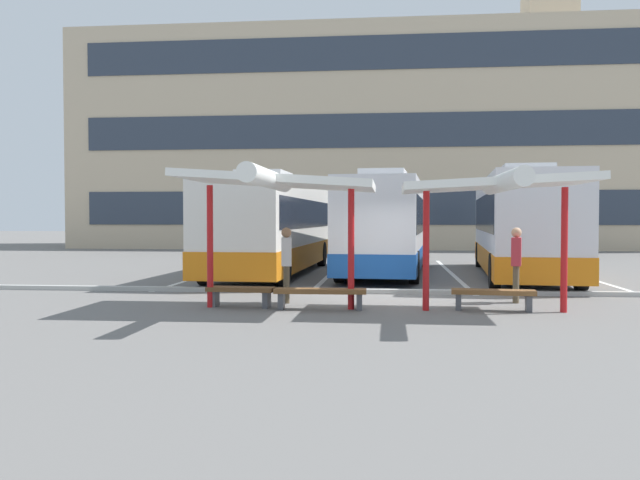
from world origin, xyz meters
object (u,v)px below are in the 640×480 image
(waiting_shelter_1, at_px, (497,186))
(bench_1, at_px, (320,294))
(bench_0, at_px, (240,292))
(waiting_shelter_0, at_px, (278,183))
(coach_bus_2, at_px, (521,227))
(waiting_passenger_0, at_px, (286,259))
(coach_bus_1, at_px, (386,227))
(waiting_passenger_1, at_px, (516,259))
(bench_2, at_px, (493,295))
(coach_bus_0, at_px, (273,228))

(waiting_shelter_1, bearing_deg, bench_1, 177.14)
(bench_0, bearing_deg, waiting_shelter_0, -21.81)
(coach_bus_2, relative_size, waiting_passenger_0, 6.74)
(bench_1, xyz_separation_m, waiting_passenger_0, (-0.90, 1.03, 0.69))
(bench_0, relative_size, bench_1, 0.76)
(coach_bus_1, height_order, waiting_shelter_1, coach_bus_1)
(waiting_shelter_1, relative_size, waiting_passenger_1, 2.51)
(bench_2, distance_m, waiting_passenger_0, 4.73)
(waiting_shelter_1, distance_m, waiting_passenger_0, 5.02)
(bench_0, bearing_deg, coach_bus_1, 71.23)
(coach_bus_1, bearing_deg, waiting_shelter_1, -76.56)
(waiting_shelter_0, xyz_separation_m, bench_0, (-0.90, 0.36, -2.39))
(coach_bus_0, distance_m, waiting_shelter_1, 11.16)
(waiting_shelter_1, bearing_deg, waiting_passenger_1, 67.73)
(coach_bus_1, distance_m, waiting_shelter_1, 10.03)
(coach_bus_0, relative_size, waiting_passenger_1, 6.65)
(bench_2, bearing_deg, coach_bus_0, 125.70)
(coach_bus_2, xyz_separation_m, bench_0, (-7.71, -8.63, -1.36))
(bench_0, bearing_deg, waiting_passenger_0, 43.55)
(waiting_shelter_1, bearing_deg, coach_bus_2, 76.19)
(bench_1, distance_m, waiting_passenger_1, 4.77)
(bench_1, bearing_deg, coach_bus_0, 106.23)
(waiting_passenger_1, bearing_deg, coach_bus_0, 133.76)
(bench_0, xyz_separation_m, waiting_passenger_1, (6.23, 1.43, 0.70))
(coach_bus_0, xyz_separation_m, waiting_passenger_1, (7.04, -7.35, -0.59))
(waiting_passenger_0, bearing_deg, waiting_shelter_0, -89.96)
(coach_bus_1, relative_size, coach_bus_2, 0.89)
(coach_bus_2, relative_size, waiting_passenger_1, 6.74)
(coach_bus_0, bearing_deg, bench_2, -54.30)
(bench_0, height_order, bench_1, same)
(waiting_passenger_1, bearing_deg, bench_1, -160.02)
(waiting_shelter_0, bearing_deg, waiting_passenger_1, 18.58)
(bench_2, xyz_separation_m, waiting_passenger_1, (0.74, 1.42, 0.69))
(coach_bus_2, relative_size, bench_2, 6.64)
(coach_bus_1, bearing_deg, bench_2, -76.04)
(waiting_shelter_1, height_order, waiting_passenger_0, waiting_shelter_1)
(waiting_shelter_0, bearing_deg, coach_bus_0, 100.59)
(coach_bus_0, xyz_separation_m, coach_bus_1, (3.99, 0.56, 0.04))
(bench_2, bearing_deg, bench_1, -177.10)
(coach_bus_2, bearing_deg, bench_2, -104.38)
(coach_bus_2, xyz_separation_m, waiting_passenger_0, (-6.81, -7.78, -0.66))
(bench_0, bearing_deg, coach_bus_2, 48.23)
(bench_1, relative_size, waiting_passenger_1, 1.14)
(coach_bus_0, xyz_separation_m, bench_0, (0.81, -8.79, -1.29))
(coach_bus_1, bearing_deg, waiting_shelter_0, -103.20)
(bench_2, bearing_deg, waiting_shelter_1, -90.00)
(bench_2, relative_size, waiting_passenger_0, 1.02)
(coach_bus_1, height_order, bench_2, coach_bus_1)
(bench_1, xyz_separation_m, waiting_shelter_1, (3.70, -0.18, 2.29))
(bench_1, height_order, bench_2, same)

